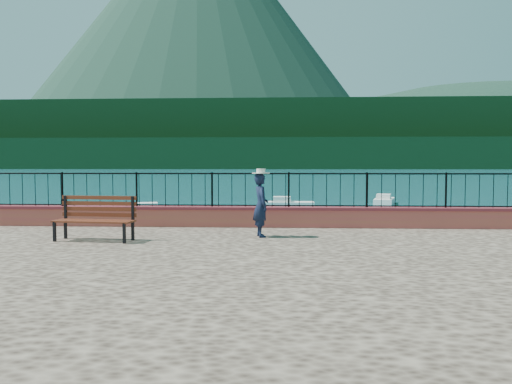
# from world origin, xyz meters

# --- Properties ---
(ground) EXTENTS (2000.00, 2000.00, 0.00)m
(ground) POSITION_xyz_m (0.00, 0.00, 0.00)
(ground) COLOR #19596B
(ground) RESTS_ON ground
(parapet) EXTENTS (28.00, 0.46, 0.58)m
(parapet) POSITION_xyz_m (0.00, 3.70, 1.49)
(parapet) COLOR #A4543B
(parapet) RESTS_ON promenade
(railing) EXTENTS (27.00, 0.05, 0.95)m
(railing) POSITION_xyz_m (0.00, 3.70, 2.25)
(railing) COLOR black
(railing) RESTS_ON parapet
(dock) EXTENTS (2.00, 16.00, 0.30)m
(dock) POSITION_xyz_m (-2.00, 12.00, 0.15)
(dock) COLOR #2D231C
(dock) RESTS_ON ground
(far_forest) EXTENTS (900.00, 60.00, 18.00)m
(far_forest) POSITION_xyz_m (0.00, 300.00, 9.00)
(far_forest) COLOR black
(far_forest) RESTS_ON ground
(foothills) EXTENTS (900.00, 120.00, 44.00)m
(foothills) POSITION_xyz_m (0.00, 360.00, 22.00)
(foothills) COLOR black
(foothills) RESTS_ON ground
(volcano) EXTENTS (560.00, 560.00, 380.00)m
(volcano) POSITION_xyz_m (-120.00, 700.00, 190.00)
(volcano) COLOR #142D23
(volcano) RESTS_ON ground
(companion_hill) EXTENTS (448.00, 384.00, 180.00)m
(companion_hill) POSITION_xyz_m (220.00, 560.00, 0.00)
(companion_hill) COLOR #142D23
(companion_hill) RESTS_ON ground
(park_bench) EXTENTS (1.94, 0.82, 1.04)m
(park_bench) POSITION_xyz_m (-4.88, 0.92, 1.51)
(park_bench) COLOR black
(park_bench) RESTS_ON promenade
(person) EXTENTS (0.52, 0.65, 1.57)m
(person) POSITION_xyz_m (-1.01, 1.76, 1.98)
(person) COLOR black
(person) RESTS_ON promenade
(hat) EXTENTS (0.44, 0.44, 0.12)m
(hat) POSITION_xyz_m (-1.01, 1.76, 2.83)
(hat) COLOR silver
(hat) RESTS_ON person
(boat_0) EXTENTS (3.63, 1.61, 0.80)m
(boat_0) POSITION_xyz_m (-2.53, 10.20, 0.40)
(boat_0) COLOR white
(boat_0) RESTS_ON ground
(boat_1) EXTENTS (3.72, 3.42, 0.80)m
(boat_1) POSITION_xyz_m (2.69, 10.72, 0.40)
(boat_1) COLOR silver
(boat_1) RESTS_ON ground
(boat_2) EXTENTS (3.80, 3.25, 0.80)m
(boat_2) POSITION_xyz_m (5.63, 13.20, 0.40)
(boat_2) COLOR silver
(boat_2) RESTS_ON ground
(boat_3) EXTENTS (4.21, 2.36, 0.80)m
(boat_3) POSITION_xyz_m (-7.80, 17.86, 0.40)
(boat_3) COLOR silver
(boat_3) RESTS_ON ground
(boat_4) EXTENTS (3.36, 1.34, 0.80)m
(boat_4) POSITION_xyz_m (-0.01, 23.50, 0.40)
(boat_4) COLOR white
(boat_4) RESTS_ON ground
(boat_5) EXTENTS (2.18, 3.56, 0.80)m
(boat_5) POSITION_xyz_m (7.16, 27.29, 0.40)
(boat_5) COLOR silver
(boat_5) RESTS_ON ground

